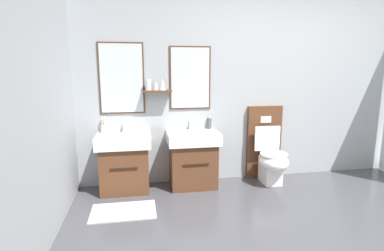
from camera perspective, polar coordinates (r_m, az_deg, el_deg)
The scene contains 10 objects.
wall_back at distance 4.31m, azimuth 14.84°, elevation 8.13°, with size 5.45×0.27×2.66m.
wall_left at distance 2.23m, azimuth -32.27°, elevation 4.64°, with size 0.12×3.82×2.66m, color #999EA3.
bath_mat at distance 3.41m, azimuth -12.81°, elevation -15.54°, with size 0.68×0.44×0.01m, color #9E9993.
vanity_sink_left at distance 3.82m, azimuth -12.66°, elevation -6.62°, with size 0.65×0.48×0.71m.
tap_on_left_sink at distance 3.89m, azimuth -12.80°, elevation -0.15°, with size 0.03×0.13×0.11m.
vanity_sink_right at distance 3.87m, azimuth 0.15°, elevation -6.12°, with size 0.65×0.48×0.71m.
tap_on_right_sink at distance 3.94m, azimuth -0.29°, elevation 0.26°, with size 0.03×0.13×0.11m.
toilet at distance 4.17m, azimuth 14.24°, elevation -5.22°, with size 0.48×0.62×1.00m.
toothbrush_cup at distance 3.90m, azimuth -16.37°, elevation -0.49°, with size 0.07×0.07×0.21m.
soap_dispenser at distance 3.99m, azimuth 3.30°, elevation 0.43°, with size 0.06×0.06×0.18m.
Camera 1 is at (-1.83, -2.06, 1.50)m, focal length 28.22 mm.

